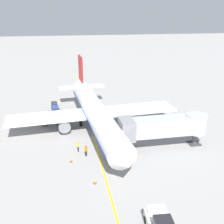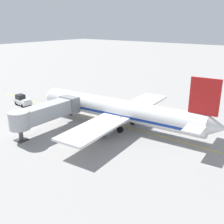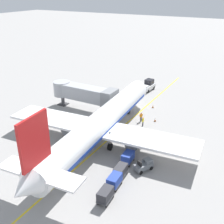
# 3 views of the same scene
# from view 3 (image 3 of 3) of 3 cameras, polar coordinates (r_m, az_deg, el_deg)

# --- Properties ---
(ground_plane) EXTENTS (400.00, 400.00, 0.00)m
(ground_plane) POSITION_cam_3_polar(r_m,az_deg,el_deg) (42.23, -2.46, -7.15)
(ground_plane) COLOR gray
(gate_lead_in_line) EXTENTS (0.24, 80.00, 0.01)m
(gate_lead_in_line) POSITION_cam_3_polar(r_m,az_deg,el_deg) (42.22, -2.46, -7.15)
(gate_lead_in_line) COLOR gold
(gate_lead_in_line) RESTS_ON ground
(parked_airliner) EXTENTS (30.32, 37.35, 10.63)m
(parked_airliner) POSITION_cam_3_polar(r_m,az_deg,el_deg) (42.11, -2.26, -2.28)
(parked_airliner) COLOR white
(parked_airliner) RESTS_ON ground
(jet_bridge) EXTENTS (13.69, 3.50, 4.98)m
(jet_bridge) POSITION_cam_3_polar(r_m,az_deg,el_deg) (53.54, -5.85, 3.91)
(jet_bridge) COLOR #A8AAAF
(jet_bridge) RESTS_ON ground
(pushback_tractor) EXTENTS (2.56, 4.57, 2.40)m
(pushback_tractor) POSITION_cam_3_polar(r_m,az_deg,el_deg) (65.12, 7.31, 5.40)
(pushback_tractor) COLOR silver
(pushback_tractor) RESTS_ON ground
(baggage_tug_lead) EXTENTS (2.20, 2.77, 1.62)m
(baggage_tug_lead) POSITION_cam_3_polar(r_m,az_deg,el_deg) (37.21, 6.59, -10.83)
(baggage_tug_lead) COLOR slate
(baggage_tug_lead) RESTS_ON ground
(baggage_cart_front) EXTENTS (1.43, 2.94, 1.58)m
(baggage_cart_front) POSITION_cam_3_polar(r_m,az_deg,el_deg) (38.20, 3.28, -9.23)
(baggage_cart_front) COLOR #4C4C51
(baggage_cart_front) RESTS_ON ground
(baggage_cart_second_in_train) EXTENTS (1.43, 2.94, 1.58)m
(baggage_cart_second_in_train) POSITION_cam_3_polar(r_m,az_deg,el_deg) (35.69, 1.78, -11.92)
(baggage_cart_second_in_train) COLOR #4C4C51
(baggage_cart_second_in_train) RESTS_ON ground
(baggage_cart_third_in_train) EXTENTS (1.43, 2.94, 1.58)m
(baggage_cart_third_in_train) POSITION_cam_3_polar(r_m,az_deg,el_deg) (34.12, 0.50, -13.86)
(baggage_cart_third_in_train) COLOR #4C4C51
(baggage_cart_third_in_train) RESTS_ON ground
(baggage_cart_tail_end) EXTENTS (1.43, 2.94, 1.58)m
(baggage_cart_tail_end) POSITION_cam_3_polar(r_m,az_deg,el_deg) (32.22, -1.38, -16.58)
(baggage_cart_tail_end) COLOR #4C4C51
(baggage_cart_tail_end) RESTS_ON ground
(ground_crew_wing_walker) EXTENTS (0.29, 0.73, 1.69)m
(ground_crew_wing_walker) POSITION_cam_3_polar(r_m,az_deg,el_deg) (48.02, 6.39, -1.87)
(ground_crew_wing_walker) COLOR #232328
(ground_crew_wing_walker) RESTS_ON ground
(ground_crew_loader) EXTENTS (0.53, 0.61, 1.69)m
(ground_crew_loader) POSITION_cam_3_polar(r_m,az_deg,el_deg) (49.66, 6.00, -0.92)
(ground_crew_loader) COLOR #232328
(ground_crew_loader) RESTS_ON ground
(safety_cone_nose_left) EXTENTS (0.36, 0.36, 0.59)m
(safety_cone_nose_left) POSITION_cam_3_polar(r_m,az_deg,el_deg) (50.25, 8.86, -1.62)
(safety_cone_nose_left) COLOR black
(safety_cone_nose_left) RESTS_ON ground
(safety_cone_nose_right) EXTENTS (0.36, 0.36, 0.59)m
(safety_cone_nose_right) POSITION_cam_3_polar(r_m,az_deg,el_deg) (55.82, 8.40, 1.15)
(safety_cone_nose_right) COLOR black
(safety_cone_nose_right) RESTS_ON ground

